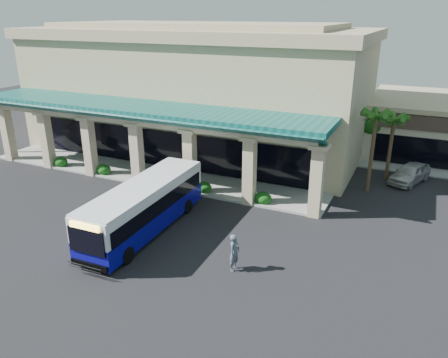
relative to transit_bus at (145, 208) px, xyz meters
The scene contains 10 objects.
ground 3.17m from the transit_bus, 20.91° to the left, with size 110.00×110.00×0.00m, color black.
main_building 18.32m from the transit_bus, 107.57° to the left, with size 30.80×14.80×11.35m, color tan, non-canonical shape.
arcade 9.57m from the transit_bus, 124.61° to the left, with size 30.00×6.20×5.70m, color #0B4745, non-canonical shape.
palm_0 16.46m from the transit_bus, 47.19° to the left, with size 2.40×2.40×6.60m, color #215316, non-canonical shape.
palm_1 19.34m from the transit_bus, 51.07° to the left, with size 2.40×2.40×5.80m, color #215316, non-canonical shape.
palm_2 21.31m from the transit_bus, 159.33° to the left, with size 2.40×2.40×6.20m, color #215316, non-canonical shape.
broadleaf_tree 22.43m from the transit_bus, 63.17° to the left, with size 2.60×2.60×4.81m, color #124A10, non-canonical shape.
transit_bus is the anchor object (origin of this frame).
pedestrian 6.72m from the transit_bus, 14.58° to the right, with size 0.72×0.47×1.97m, color #4B5461.
car_silver 20.43m from the transit_bus, 47.63° to the left, with size 1.74×4.33×1.47m, color #B4B4B4.
Camera 1 is at (11.40, -20.17, 12.23)m, focal length 35.00 mm.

